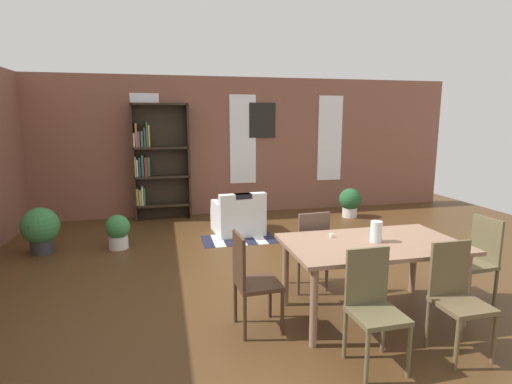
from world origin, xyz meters
name	(u,v)px	position (x,y,z in m)	size (l,w,h in m)	color
ground_plane	(307,285)	(0.00, 0.00, 0.00)	(10.85, 10.85, 0.00)	#4C3119
back_wall_brick	(242,146)	(0.00, 4.04, 1.41)	(9.34, 0.12, 2.82)	brown
window_pane_0	(146,141)	(-1.95, 3.97, 1.55)	(0.55, 0.02, 1.83)	white
window_pane_1	(243,140)	(0.00, 3.97, 1.55)	(0.55, 0.02, 1.83)	white
window_pane_2	(330,139)	(1.95, 3.97, 1.55)	(0.55, 0.02, 1.83)	white
dining_table	(372,250)	(0.35, -0.87, 0.69)	(1.74, 1.03, 0.78)	#8A6751
vase_on_table	(376,232)	(0.38, -0.87, 0.88)	(0.12, 0.12, 0.21)	silver
tealight_candle_0	(331,235)	(0.02, -0.62, 0.80)	(0.04, 0.04, 0.04)	silver
dining_chair_near_left	(373,304)	(-0.04, -1.61, 0.51)	(0.41, 0.41, 0.95)	brown
dining_chair_head_right	(476,258)	(1.60, -0.86, 0.51)	(0.43, 0.43, 0.95)	brown
dining_chair_far_left	(309,248)	(-0.03, -0.13, 0.51)	(0.44, 0.44, 0.95)	brown
dining_chair_head_left	(251,279)	(-0.89, -0.87, 0.51)	(0.42, 0.42, 0.95)	#452D1E
dining_chair_near_right	(457,295)	(0.74, -1.61, 0.51)	(0.41, 0.41, 0.95)	brown
bookshelf_tall	(157,161)	(-1.77, 3.80, 1.17)	(1.10, 0.30, 2.28)	#2D2319
armchair_white	(238,217)	(-0.40, 2.41, 0.28)	(0.87, 0.87, 0.75)	silver
potted_plant_by_shelf	(40,228)	(-3.46, 2.01, 0.38)	(0.54, 0.54, 0.69)	#333338
potted_plant_corner	(118,231)	(-2.37, 1.98, 0.28)	(0.37, 0.37, 0.53)	silver
potted_plant_window	(350,201)	(2.04, 3.05, 0.33)	(0.44, 0.44, 0.59)	silver
striped_rug	(239,239)	(-0.47, 2.02, 0.00)	(1.21, 0.70, 0.01)	#1E1E33
framed_picture	(262,120)	(0.42, 3.96, 1.95)	(0.56, 0.03, 0.72)	black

